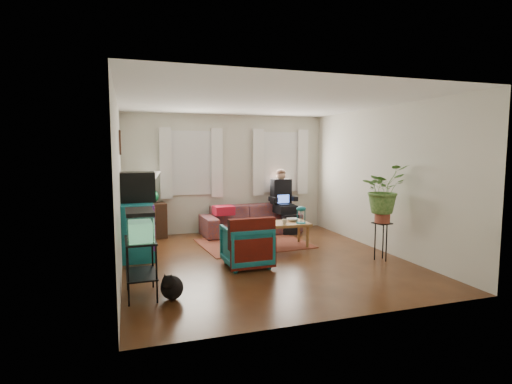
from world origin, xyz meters
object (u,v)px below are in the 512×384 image
object	(u,v)px
side_table	(153,220)
coffee_table	(279,235)
dresser	(138,229)
sofa	(251,215)
aquarium_stand	(141,268)
armchair	(247,244)
plant_stand	(381,241)

from	to	relation	value
side_table	coffee_table	xyz separation A→B (m)	(2.22, -1.57, -0.13)
side_table	dresser	xyz separation A→B (m)	(-0.34, -1.47, 0.11)
sofa	aquarium_stand	world-z (taller)	sofa
dresser	armchair	size ratio (longest dim) A/B	1.46
aquarium_stand	armchair	xyz separation A→B (m)	(1.63, 0.86, -0.00)
coffee_table	aquarium_stand	bearing A→B (deg)	-139.93
aquarium_stand	plant_stand	size ratio (longest dim) A/B	1.15
side_table	armchair	distance (m)	2.89
armchair	coffee_table	xyz separation A→B (m)	(0.94, 1.02, -0.13)
sofa	side_table	bearing A→B (deg)	168.78
aquarium_stand	coffee_table	bearing A→B (deg)	34.96
armchair	coffee_table	bearing A→B (deg)	-134.20
side_table	sofa	bearing A→B (deg)	-7.70
dresser	aquarium_stand	distance (m)	1.99
side_table	plant_stand	world-z (taller)	side_table
dresser	plant_stand	xyz separation A→B (m)	(3.85, -1.49, -0.16)
coffee_table	dresser	bearing A→B (deg)	-178.60
dresser	aquarium_stand	world-z (taller)	dresser
plant_stand	aquarium_stand	bearing A→B (deg)	-172.62
side_table	coffee_table	size ratio (longest dim) A/B	0.65
aquarium_stand	sofa	bearing A→B (deg)	51.52
sofa	armchair	bearing A→B (deg)	-112.25
dresser	aquarium_stand	bearing A→B (deg)	-89.35
coffee_table	plant_stand	distance (m)	1.89
sofa	coffee_table	bearing A→B (deg)	-86.62
dresser	coffee_table	size ratio (longest dim) A/B	0.94
armchair	coffee_table	size ratio (longest dim) A/B	0.64
armchair	side_table	bearing A→B (deg)	-65.38
coffee_table	plant_stand	bearing A→B (deg)	-43.07
plant_stand	armchair	bearing A→B (deg)	170.90
side_table	armchair	size ratio (longest dim) A/B	1.02
side_table	aquarium_stand	world-z (taller)	side_table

